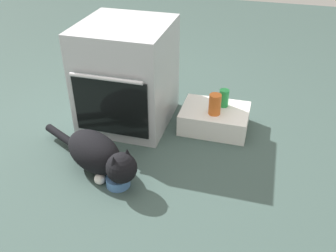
% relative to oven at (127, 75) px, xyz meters
% --- Properties ---
extents(ground, '(8.00, 8.00, 0.00)m').
position_rel_oven_xyz_m(ground, '(0.02, -0.47, -0.35)').
color(ground, '#384C47').
extents(oven, '(0.57, 0.64, 0.70)m').
position_rel_oven_xyz_m(oven, '(0.00, 0.00, 0.00)').
color(oven, '#B7BABF').
rests_on(oven, ground).
extents(pantry_cabinet, '(0.45, 0.34, 0.15)m').
position_rel_oven_xyz_m(pantry_cabinet, '(0.60, 0.05, -0.27)').
color(pantry_cabinet, white).
rests_on(pantry_cabinet, ground).
extents(food_bowl, '(0.14, 0.14, 0.09)m').
position_rel_oven_xyz_m(food_bowl, '(0.19, -0.68, -0.31)').
color(food_bowl, '#4C7AB7').
rests_on(food_bowl, ground).
extents(cat, '(0.76, 0.45, 0.25)m').
position_rel_oven_xyz_m(cat, '(0.04, -0.60, -0.22)').
color(cat, black).
rests_on(cat, ground).
extents(sauce_jar, '(0.08, 0.08, 0.14)m').
position_rel_oven_xyz_m(sauce_jar, '(0.61, -0.01, -0.13)').
color(sauce_jar, '#D16023').
rests_on(sauce_jar, pantry_cabinet).
extents(soda_can, '(0.07, 0.07, 0.12)m').
position_rel_oven_xyz_m(soda_can, '(0.65, 0.11, -0.14)').
color(soda_can, green).
rests_on(soda_can, pantry_cabinet).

